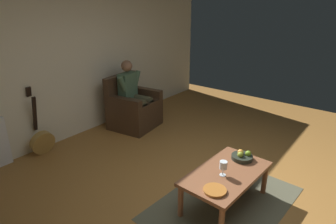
{
  "coord_description": "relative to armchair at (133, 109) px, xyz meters",
  "views": [
    {
      "loc": [
        2.76,
        1.26,
        2.19
      ],
      "look_at": [
        -0.22,
        -1.08,
        0.73
      ],
      "focal_mm": 31.2,
      "sensor_mm": 36.0,
      "label": 1
    }
  ],
  "objects": [
    {
      "name": "decorative_dish",
      "position": [
        1.34,
        2.44,
        0.1
      ],
      "size": [
        0.23,
        0.23,
        0.02
      ],
      "primitive_type": "cylinder",
      "color": "#B1692A",
      "rests_on": "coffee_table"
    },
    {
      "name": "wine_glass_near",
      "position": [
        1.03,
        2.37,
        0.2
      ],
      "size": [
        0.08,
        0.08,
        0.17
      ],
      "color": "silver",
      "rests_on": "coffee_table"
    },
    {
      "name": "person_seated",
      "position": [
        -0.0,
        0.03,
        0.32
      ],
      "size": [
        0.62,
        0.62,
        1.21
      ],
      "rotation": [
        0.0,
        0.0,
        0.14
      ],
      "color": "#466448",
      "rests_on": "ground"
    },
    {
      "name": "fruit_bowl",
      "position": [
        0.58,
        2.39,
        0.12
      ],
      "size": [
        0.25,
        0.25,
        0.11
      ],
      "color": "#252B21",
      "rests_on": "coffee_table"
    },
    {
      "name": "guitar",
      "position": [
        1.59,
        -0.36,
        -0.11
      ],
      "size": [
        0.36,
        0.27,
        1.03
      ],
      "color": "#AA803B",
      "rests_on": "ground"
    },
    {
      "name": "ground_plane",
      "position": [
        0.76,
        2.3,
        -0.33
      ],
      "size": [
        7.6,
        7.6,
        0.0
      ],
      "primitive_type": "plane",
      "color": "#9D6830"
    },
    {
      "name": "wall_back",
      "position": [
        0.76,
        -0.56,
        1.03
      ],
      "size": [
        6.73,
        0.06,
        2.72
      ],
      "primitive_type": "cube",
      "color": "beige",
      "rests_on": "ground"
    },
    {
      "name": "coffee_table",
      "position": [
        0.95,
        2.37,
        0.03
      ],
      "size": [
        1.11,
        0.66,
        0.42
      ],
      "rotation": [
        0.0,
        0.0,
        -0.06
      ],
      "color": "brown",
      "rests_on": "ground"
    },
    {
      "name": "rug",
      "position": [
        0.95,
        2.37,
        -0.33
      ],
      "size": [
        1.84,
        1.3,
        0.01
      ],
      "primitive_type": "cube",
      "rotation": [
        0.0,
        0.0,
        -0.06
      ],
      "color": "#55543F",
      "rests_on": "ground"
    },
    {
      "name": "armchair",
      "position": [
        0.0,
        0.0,
        0.0
      ],
      "size": [
        0.88,
        0.83,
        0.94
      ],
      "rotation": [
        0.0,
        0.0,
        0.14
      ],
      "color": "#3E2B1C",
      "rests_on": "ground"
    }
  ]
}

